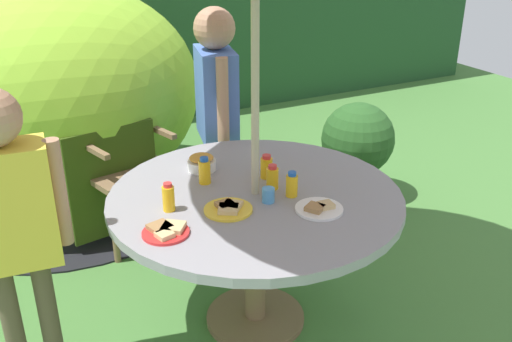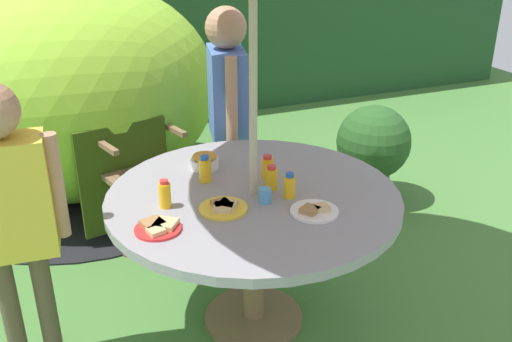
# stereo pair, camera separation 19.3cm
# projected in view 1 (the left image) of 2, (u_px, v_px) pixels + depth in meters

# --- Properties ---
(ground_plane) EXTENTS (10.00, 10.00, 0.02)m
(ground_plane) POSITION_uv_depth(u_px,v_px,m) (255.00, 321.00, 2.96)
(ground_plane) COLOR #477A38
(hedge_backdrop) EXTENTS (9.00, 0.70, 1.91)m
(hedge_backdrop) POSITION_uv_depth(u_px,v_px,m) (87.00, 23.00, 5.40)
(hedge_backdrop) COLOR #234C28
(hedge_backdrop) RESTS_ON ground_plane
(garden_table) EXTENTS (1.37, 1.37, 0.73)m
(garden_table) POSITION_uv_depth(u_px,v_px,m) (255.00, 213.00, 2.70)
(garden_table) COLOR brown
(garden_table) RESTS_ON ground_plane
(wooden_chair) EXTENTS (0.61, 0.59, 1.02)m
(wooden_chair) POSITION_uv_depth(u_px,v_px,m) (115.00, 149.00, 3.55)
(wooden_chair) COLOR brown
(wooden_chair) RESTS_ON ground_plane
(dome_tent) EXTENTS (2.43, 2.43, 1.54)m
(dome_tent) POSITION_uv_depth(u_px,v_px,m) (56.00, 96.00, 3.94)
(dome_tent) COLOR #8CC633
(dome_tent) RESTS_ON ground_plane
(potted_plant) EXTENTS (0.52, 0.52, 0.70)m
(potted_plant) POSITION_uv_depth(u_px,v_px,m) (357.00, 143.00, 4.09)
(potted_plant) COLOR #595960
(potted_plant) RESTS_ON ground_plane
(child_in_blue_shirt) EXTENTS (0.28, 0.47, 1.43)m
(child_in_blue_shirt) POSITION_uv_depth(u_px,v_px,m) (216.00, 95.00, 3.44)
(child_in_blue_shirt) COLOR #3F3F47
(child_in_blue_shirt) RESTS_ON ground_plane
(child_in_yellow_shirt) EXTENTS (0.45, 0.23, 1.35)m
(child_in_yellow_shirt) POSITION_uv_depth(u_px,v_px,m) (8.00, 207.00, 2.25)
(child_in_yellow_shirt) COLOR brown
(child_in_yellow_shirt) RESTS_ON ground_plane
(snack_bowl) EXTENTS (0.14, 0.14, 0.08)m
(snack_bowl) POSITION_uv_depth(u_px,v_px,m) (202.00, 163.00, 2.88)
(snack_bowl) COLOR white
(snack_bowl) RESTS_ON garden_table
(plate_mid_left) EXTENTS (0.21, 0.21, 0.03)m
(plate_mid_left) POSITION_uv_depth(u_px,v_px,m) (319.00, 208.00, 2.50)
(plate_mid_left) COLOR white
(plate_mid_left) RESTS_ON garden_table
(plate_center_front) EXTENTS (0.21, 0.21, 0.03)m
(plate_center_front) POSITION_uv_depth(u_px,v_px,m) (228.00, 208.00, 2.49)
(plate_center_front) COLOR yellow
(plate_center_front) RESTS_ON garden_table
(plate_far_right) EXTENTS (0.19, 0.19, 0.03)m
(plate_far_right) POSITION_uv_depth(u_px,v_px,m) (166.00, 231.00, 2.32)
(plate_far_right) COLOR red
(plate_far_right) RESTS_ON garden_table
(juice_bottle_near_left) EXTENTS (0.06, 0.06, 0.13)m
(juice_bottle_near_left) POSITION_uv_depth(u_px,v_px,m) (205.00, 171.00, 2.73)
(juice_bottle_near_left) COLOR yellow
(juice_bottle_near_left) RESTS_ON garden_table
(juice_bottle_near_right) EXTENTS (0.06, 0.06, 0.12)m
(juice_bottle_near_right) POSITION_uv_depth(u_px,v_px,m) (266.00, 167.00, 2.79)
(juice_bottle_near_right) COLOR yellow
(juice_bottle_near_right) RESTS_ON garden_table
(juice_bottle_far_left) EXTENTS (0.06, 0.06, 0.12)m
(juice_bottle_far_left) POSITION_uv_depth(u_px,v_px,m) (272.00, 178.00, 2.68)
(juice_bottle_far_left) COLOR yellow
(juice_bottle_far_left) RESTS_ON garden_table
(juice_bottle_center_back) EXTENTS (0.05, 0.05, 0.12)m
(juice_bottle_center_back) POSITION_uv_depth(u_px,v_px,m) (292.00, 185.00, 2.61)
(juice_bottle_center_back) COLOR yellow
(juice_bottle_center_back) RESTS_ON garden_table
(juice_bottle_mid_right) EXTENTS (0.05, 0.05, 0.13)m
(juice_bottle_mid_right) POSITION_uv_depth(u_px,v_px,m) (168.00, 198.00, 2.48)
(juice_bottle_mid_right) COLOR yellow
(juice_bottle_mid_right) RESTS_ON garden_table
(cup_near) EXTENTS (0.06, 0.06, 0.07)m
(cup_near) POSITION_uv_depth(u_px,v_px,m) (268.00, 195.00, 2.56)
(cup_near) COLOR #4C99D8
(cup_near) RESTS_ON garden_table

